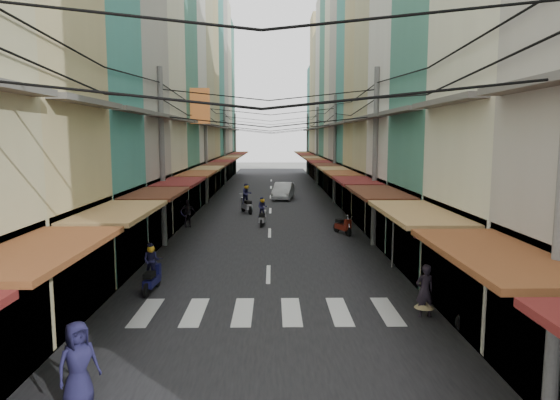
{
  "coord_description": "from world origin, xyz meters",
  "views": [
    {
      "loc": [
        0.16,
        -19.96,
        5.06
      ],
      "look_at": [
        0.55,
        5.78,
        1.8
      ],
      "focal_mm": 32.0,
      "sensor_mm": 36.0,
      "label": 1
    }
  ],
  "objects": [
    {
      "name": "building_row_right",
      "position": [
        7.92,
        16.45,
        9.41
      ],
      "size": [
        7.8,
        68.98,
        22.59
      ],
      "color": "teal",
      "rests_on": "ground"
    },
    {
      "name": "pedestrians",
      "position": [
        -3.79,
        1.1,
        1.01
      ],
      "size": [
        12.4,
        19.73,
        2.1
      ],
      "color": "#261F2A",
      "rests_on": "ground"
    },
    {
      "name": "sidewalk_right",
      "position": [
        6.5,
        20.0,
        0.03
      ],
      "size": [
        3.0,
        80.0,
        0.06
      ],
      "primitive_type": "cube",
      "color": "gray",
      "rests_on": "ground"
    },
    {
      "name": "market_umbrella",
      "position": [
        5.84,
        -4.03,
        2.04
      ],
      "size": [
        2.19,
        2.19,
        2.31
      ],
      "color": "#B2B2B7",
      "rests_on": "ground"
    },
    {
      "name": "white_car",
      "position": [
        1.04,
        20.56,
        0.0
      ],
      "size": [
        4.99,
        2.54,
        1.68
      ],
      "primitive_type": "imported",
      "rotation": [
        0.0,
        0.0,
        -0.14
      ],
      "color": "silver",
      "rests_on": "ground"
    },
    {
      "name": "crosswalk",
      "position": [
        -0.0,
        -6.0,
        0.03
      ],
      "size": [
        7.55,
        2.4,
        0.01
      ],
      "color": "silver",
      "rests_on": "ground"
    },
    {
      "name": "sidewalk_left",
      "position": [
        -6.5,
        20.0,
        0.03
      ],
      "size": [
        3.0,
        80.0,
        0.06
      ],
      "primitive_type": "cube",
      "color": "gray",
      "rests_on": "ground"
    },
    {
      "name": "building_row_left",
      "position": [
        -7.92,
        16.56,
        9.78
      ],
      "size": [
        7.8,
        67.67,
        23.7
      ],
      "color": "silver",
      "rests_on": "ground"
    },
    {
      "name": "traffic_sign",
      "position": [
        4.78,
        -1.16,
        2.09
      ],
      "size": [
        0.1,
        0.63,
        2.88
      ],
      "color": "slate",
      "rests_on": "ground"
    },
    {
      "name": "parked_scooters",
      "position": [
        4.67,
        -4.59,
        0.48
      ],
      "size": [
        12.95,
        12.62,
        1.01
      ],
      "color": "black",
      "rests_on": "ground"
    },
    {
      "name": "utility_poles",
      "position": [
        0.0,
        15.01,
        6.59
      ],
      "size": [
        10.2,
        66.13,
        8.2
      ],
      "color": "slate",
      "rests_on": "ground"
    },
    {
      "name": "road",
      "position": [
        0.0,
        20.0,
        0.01
      ],
      "size": [
        10.0,
        80.0,
        0.02
      ],
      "primitive_type": "cube",
      "color": "black",
      "rests_on": "ground"
    },
    {
      "name": "ground",
      "position": [
        0.0,
        0.0,
        0.0
      ],
      "size": [
        160.0,
        160.0,
        0.0
      ],
      "primitive_type": "plane",
      "color": "slate",
      "rests_on": "ground"
    },
    {
      "name": "bicycle",
      "position": [
        7.33,
        -3.0,
        0.0
      ],
      "size": [
        1.69,
        1.08,
        1.09
      ],
      "primitive_type": "imported",
      "rotation": [
        0.0,
        0.0,
        1.91
      ],
      "color": "black",
      "rests_on": "ground"
    },
    {
      "name": "moving_scooters",
      "position": [
        -1.14,
        7.08,
        0.54
      ],
      "size": [
        8.0,
        18.81,
        1.97
      ],
      "color": "black",
      "rests_on": "ground"
    }
  ]
}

